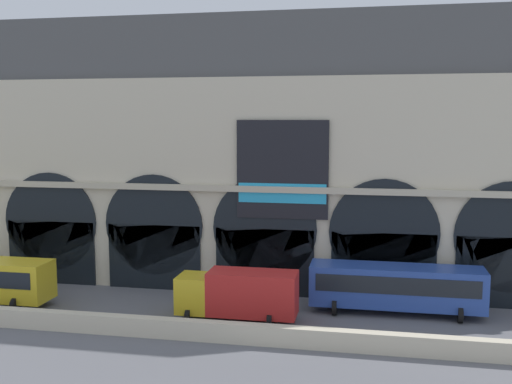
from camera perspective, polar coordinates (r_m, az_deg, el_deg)
ground_plane at (r=38.61m, az=-0.52°, el=-11.87°), size 200.00×200.00×0.00m
quay_parapet_wall at (r=34.37m, az=-2.02°, el=-13.30°), size 90.00×0.70×1.12m
station_building at (r=44.36m, az=1.52°, el=3.34°), size 51.10×6.10×19.89m
box_truck_center at (r=37.62m, az=-1.68°, el=-9.67°), size 7.50×2.91×3.12m
bus_mideast at (r=39.86m, az=13.23°, el=-8.77°), size 11.00×3.25×3.10m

